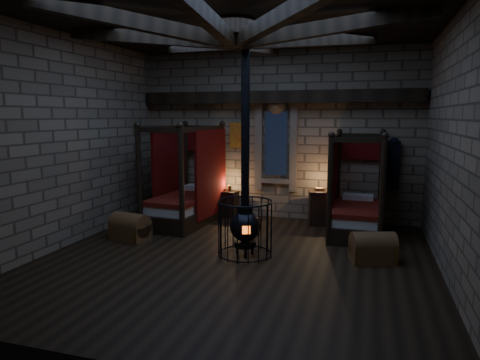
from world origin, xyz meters
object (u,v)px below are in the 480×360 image
(bed_right, at_px, (357,210))
(stove, at_px, (245,223))
(bed_left, at_px, (186,199))
(trunk_right, at_px, (373,248))
(trunk_left, at_px, (130,228))

(bed_right, height_order, stove, stove)
(bed_left, bearing_deg, stove, -38.80)
(trunk_right, distance_m, stove, 2.34)
(bed_right, bearing_deg, bed_left, -176.55)
(bed_left, xyz_separation_m, stove, (2.07, -1.98, 0.05))
(bed_right, bearing_deg, stove, -131.06)
(trunk_left, xyz_separation_m, stove, (2.62, -0.30, 0.37))
(bed_right, relative_size, trunk_right, 2.51)
(trunk_right, height_order, stove, stove)
(bed_left, height_order, trunk_right, bed_left)
(bed_left, bearing_deg, trunk_left, -103.33)
(bed_left, relative_size, trunk_left, 2.66)
(trunk_left, distance_m, stove, 2.66)
(bed_left, distance_m, trunk_right, 4.66)
(bed_right, bearing_deg, trunk_left, -157.08)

